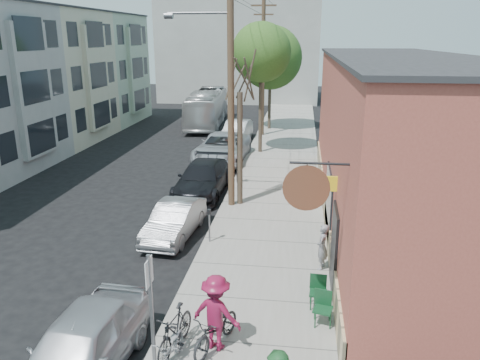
# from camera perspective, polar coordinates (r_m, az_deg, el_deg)

# --- Properties ---
(ground) EXTENTS (120.00, 120.00, 0.00)m
(ground) POSITION_cam_1_polar(r_m,az_deg,el_deg) (16.31, -12.76, -9.78)
(ground) COLOR black
(sidewalk) EXTENTS (4.50, 58.00, 0.15)m
(sidewalk) POSITION_cam_1_polar(r_m,az_deg,el_deg) (25.63, 4.72, 0.76)
(sidewalk) COLOR gray
(sidewalk) RESTS_ON ground
(cafe_building) EXTENTS (6.60, 20.20, 6.61)m
(cafe_building) POSITION_cam_1_polar(r_m,az_deg,el_deg) (19.33, 18.19, 4.42)
(cafe_building) COLOR #A34A3C
(cafe_building) RESTS_ON ground
(apartment_row) EXTENTS (6.30, 32.00, 9.00)m
(apartment_row) POSITION_cam_1_polar(r_m,az_deg,el_deg) (32.64, -24.81, 10.70)
(apartment_row) COLOR #A1B397
(apartment_row) RESTS_ON ground
(end_cap_building) EXTENTS (18.00, 8.00, 12.00)m
(end_cap_building) POSITION_cam_1_polar(r_m,az_deg,el_deg) (56.08, -0.01, 15.80)
(end_cap_building) COLOR #9E9F9A
(end_cap_building) RESTS_ON ground
(sign_post) EXTENTS (0.07, 0.45, 2.80)m
(sign_post) POSITION_cam_1_polar(r_m,az_deg,el_deg) (10.46, -10.80, -14.45)
(sign_post) COLOR slate
(sign_post) RESTS_ON sidewalk
(parking_meter_near) EXTENTS (0.14, 0.14, 1.24)m
(parking_meter_near) POSITION_cam_1_polar(r_m,az_deg,el_deg) (16.79, -3.77, -4.89)
(parking_meter_near) COLOR slate
(parking_meter_near) RESTS_ON sidewalk
(parking_meter_far) EXTENTS (0.14, 0.14, 1.24)m
(parking_meter_far) POSITION_cam_1_polar(r_m,az_deg,el_deg) (23.55, -0.37, 1.63)
(parking_meter_far) COLOR slate
(parking_meter_far) RESTS_ON sidewalk
(utility_pole_near) EXTENTS (3.57, 0.28, 10.00)m
(utility_pole_near) POSITION_cam_1_polar(r_m,az_deg,el_deg) (19.56, -1.31, 11.66)
(utility_pole_near) COLOR #503A28
(utility_pole_near) RESTS_ON sidewalk
(utility_pole_far) EXTENTS (1.80, 0.28, 10.00)m
(utility_pole_far) POSITION_cam_1_polar(r_m,az_deg,el_deg) (34.95, 2.81, 13.92)
(utility_pole_far) COLOR #503A28
(utility_pole_far) RESTS_ON sidewalk
(tree_bare) EXTENTS (0.24, 0.24, 4.90)m
(tree_bare) POSITION_cam_1_polar(r_m,az_deg,el_deg) (20.14, -0.02, 3.73)
(tree_bare) COLOR #44392C
(tree_bare) RESTS_ON sidewalk
(tree_leafy_mid) EXTENTS (3.63, 3.63, 8.01)m
(tree_leafy_mid) POSITION_cam_1_polar(r_m,az_deg,el_deg) (29.44, 2.61, 15.25)
(tree_leafy_mid) COLOR #44392C
(tree_leafy_mid) RESTS_ON sidewalk
(tree_leafy_far) EXTENTS (4.91, 4.91, 8.01)m
(tree_leafy_far) POSITION_cam_1_polar(r_m,az_deg,el_deg) (37.51, 3.72, 14.66)
(tree_leafy_far) COLOR #44392C
(tree_leafy_far) RESTS_ON sidewalk
(patio_chair_a) EXTENTS (0.54, 0.54, 0.88)m
(patio_chair_a) POSITION_cam_1_polar(r_m,az_deg,el_deg) (13.24, 9.50, -13.38)
(patio_chair_a) COLOR #113F22
(patio_chair_a) RESTS_ON sidewalk
(patio_chair_b) EXTENTS (0.60, 0.60, 0.88)m
(patio_chair_b) POSITION_cam_1_polar(r_m,az_deg,el_deg) (12.56, 10.07, -15.24)
(patio_chair_b) COLOR #113F22
(patio_chair_b) RESTS_ON sidewalk
(patron_grey) EXTENTS (0.48, 0.62, 1.50)m
(patron_grey) POSITION_cam_1_polar(r_m,az_deg,el_deg) (15.13, 9.99, -8.02)
(patron_grey) COLOR gray
(patron_grey) RESTS_ON sidewalk
(cyclist) EXTENTS (1.37, 1.02, 1.88)m
(cyclist) POSITION_cam_1_polar(r_m,az_deg,el_deg) (11.35, -2.92, -15.84)
(cyclist) COLOR maroon
(cyclist) RESTS_ON sidewalk
(cyclist_bike) EXTENTS (1.28, 1.91, 0.95)m
(cyclist_bike) POSITION_cam_1_polar(r_m,az_deg,el_deg) (11.61, -2.88, -17.77)
(cyclist_bike) COLOR black
(cyclist_bike) RESTS_ON sidewalk
(parked_bike_a) EXTENTS (0.83, 1.86, 1.08)m
(parked_bike_a) POSITION_cam_1_polar(r_m,az_deg,el_deg) (11.55, -7.93, -17.73)
(parked_bike_a) COLOR black
(parked_bike_a) RESTS_ON sidewalk
(parked_bike_b) EXTENTS (0.63, 1.63, 0.85)m
(parked_bike_b) POSITION_cam_1_polar(r_m,az_deg,el_deg) (11.16, -8.29, -19.89)
(parked_bike_b) COLOR gray
(parked_bike_b) RESTS_ON sidewalk
(car_0) EXTENTS (2.09, 4.60, 1.53)m
(car_0) POSITION_cam_1_polar(r_m,az_deg,el_deg) (11.36, -18.84, -18.78)
(car_0) COLOR #B5B6BD
(car_0) RESTS_ON ground
(car_1) EXTENTS (1.69, 4.06, 1.31)m
(car_1) POSITION_cam_1_polar(r_m,az_deg,el_deg) (17.77, -7.99, -4.91)
(car_1) COLOR #919398
(car_1) RESTS_ON ground
(car_2) EXTENTS (2.22, 5.26, 1.52)m
(car_2) POSITION_cam_1_polar(r_m,az_deg,el_deg) (22.40, -4.58, 0.16)
(car_2) COLOR black
(car_2) RESTS_ON ground
(car_3) EXTENTS (3.03, 6.15, 1.68)m
(car_3) POSITION_cam_1_polar(r_m,az_deg,el_deg) (28.21, -2.19, 3.93)
(car_3) COLOR #B8BAC0
(car_3) RESTS_ON ground
(car_4) EXTENTS (1.88, 4.66, 1.50)m
(car_4) POSITION_cam_1_polar(r_m,az_deg,el_deg) (33.83, -0.38, 6.00)
(car_4) COLOR #9EA2A5
(car_4) RESTS_ON ground
(bus) EXTENTS (3.19, 10.64, 2.92)m
(bus) POSITION_cam_1_polar(r_m,az_deg,el_deg) (40.23, -4.03, 8.76)
(bus) COLOR silver
(bus) RESTS_ON ground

